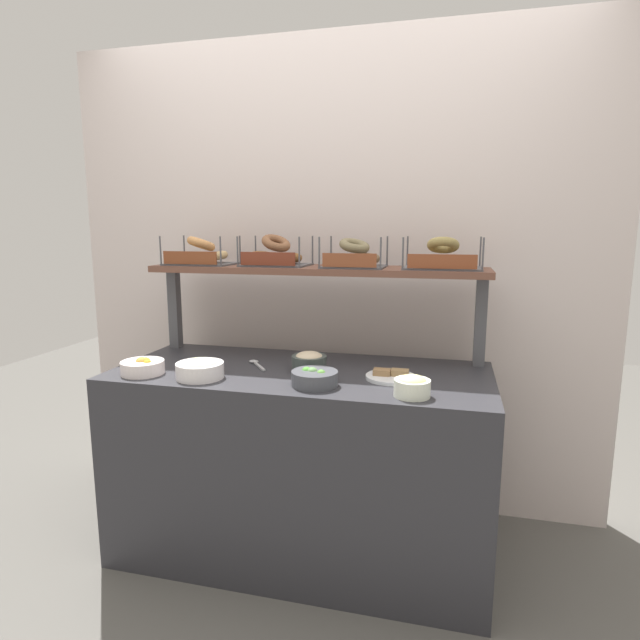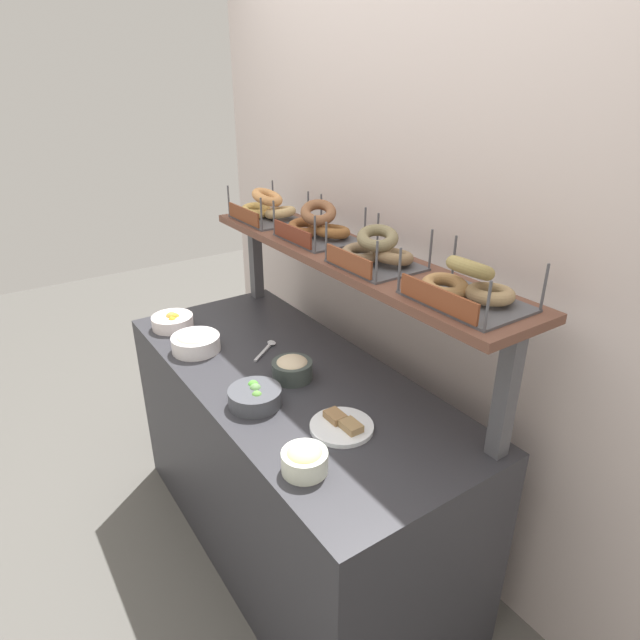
{
  "view_description": "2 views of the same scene",
  "coord_description": "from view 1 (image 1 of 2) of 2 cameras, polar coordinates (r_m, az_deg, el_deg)",
  "views": [
    {
      "loc": [
        0.62,
        -2.1,
        1.46
      ],
      "look_at": [
        0.08,
        0.02,
        1.07
      ],
      "focal_mm": 29.29,
      "sensor_mm": 36.0,
      "label": 1
    },
    {
      "loc": [
        1.52,
        -0.88,
        1.88
      ],
      "look_at": [
        0.1,
        0.08,
        1.09
      ],
      "focal_mm": 30.17,
      "sensor_mm": 36.0,
      "label": 2
    }
  ],
  "objects": [
    {
      "name": "bowl_scallion_spread",
      "position": [
        2.2,
        -12.99,
        -5.18
      ],
      "size": [
        0.2,
        0.2,
        0.08
      ],
      "color": "white",
      "rests_on": "deli_counter"
    },
    {
      "name": "bowl_fruit_salad",
      "position": [
        2.33,
        -18.78,
        -4.86
      ],
      "size": [
        0.18,
        0.18,
        0.07
      ],
      "color": "white",
      "rests_on": "deli_counter"
    },
    {
      "name": "bowl_tuna_salad",
      "position": [
        2.25,
        -1.2,
        -4.55
      ],
      "size": [
        0.15,
        0.15,
        0.09
      ],
      "color": "#3B4441",
      "rests_on": "deli_counter"
    },
    {
      "name": "bowl_veggie_mix",
      "position": [
        2.05,
        -0.61,
        -6.33
      ],
      "size": [
        0.18,
        0.18,
        0.07
      ],
      "color": "#494C53",
      "rests_on": "deli_counter"
    },
    {
      "name": "ground_plane",
      "position": [
        2.63,
        -1.96,
        -23.63
      ],
      "size": [
        8.0,
        8.0,
        0.0
      ],
      "primitive_type": "plane",
      "color": "#595651"
    },
    {
      "name": "deli_counter",
      "position": [
        2.42,
        -2.03,
        -15.23
      ],
      "size": [
        1.62,
        0.7,
        0.85
      ],
      "primitive_type": "cube",
      "color": "#2D2D33",
      "rests_on": "ground_plane"
    },
    {
      "name": "bowl_egg_salad",
      "position": [
        1.95,
        10.03,
        -7.1
      ],
      "size": [
        0.13,
        0.13,
        0.08
      ],
      "color": "white",
      "rests_on": "deli_counter"
    },
    {
      "name": "bagel_basket_sesame",
      "position": [
        2.65,
        -12.88,
        6.95
      ],
      "size": [
        0.32,
        0.25,
        0.14
      ],
      "color": "#4C4C51",
      "rests_on": "upper_shelf"
    },
    {
      "name": "shelf_riser_left",
      "position": [
        2.77,
        -15.58,
        1.17
      ],
      "size": [
        0.05,
        0.05,
        0.4
      ],
      "primitive_type": "cube",
      "color": "#4C4C51",
      "rests_on": "deli_counter"
    },
    {
      "name": "upper_shelf",
      "position": [
        2.46,
        -0.39,
        5.52
      ],
      "size": [
        1.58,
        0.32,
        0.03
      ],
      "primitive_type": "cube",
      "color": "brown",
      "rests_on": "shelf_riser_left"
    },
    {
      "name": "bagel_basket_poppy",
      "position": [
        2.4,
        3.71,
        6.89
      ],
      "size": [
        0.29,
        0.25,
        0.14
      ],
      "color": "#4C4C51",
      "rests_on": "upper_shelf"
    },
    {
      "name": "back_wall",
      "position": [
        2.73,
        1.09,
        4.61
      ],
      "size": [
        2.82,
        0.06,
        2.4
      ],
      "primitive_type": "cube",
      "color": "beige",
      "rests_on": "ground_plane"
    },
    {
      "name": "serving_plate_white",
      "position": [
        2.16,
        7.74,
        -6.1
      ],
      "size": [
        0.2,
        0.2,
        0.04
      ],
      "color": "white",
      "rests_on": "deli_counter"
    },
    {
      "name": "bagel_basket_cinnamon_raisin",
      "position": [
        2.51,
        -4.87,
        7.06
      ],
      "size": [
        0.31,
        0.25,
        0.16
      ],
      "color": "#4C4C51",
      "rests_on": "upper_shelf"
    },
    {
      "name": "serving_spoon_near_plate",
      "position": [
        2.37,
        -6.97,
        -4.74
      ],
      "size": [
        0.12,
        0.15,
        0.01
      ],
      "color": "#B7B7BC",
      "rests_on": "deli_counter"
    },
    {
      "name": "bagel_basket_everything",
      "position": [
        2.37,
        13.19,
        6.56
      ],
      "size": [
        0.34,
        0.26,
        0.15
      ],
      "color": "#4C4C51",
      "rests_on": "upper_shelf"
    },
    {
      "name": "shelf_riser_right",
      "position": [
        2.41,
        17.13,
        -0.18
      ],
      "size": [
        0.05,
        0.05,
        0.4
      ],
      "primitive_type": "cube",
      "color": "#4C4C51",
      "rests_on": "deli_counter"
    }
  ]
}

